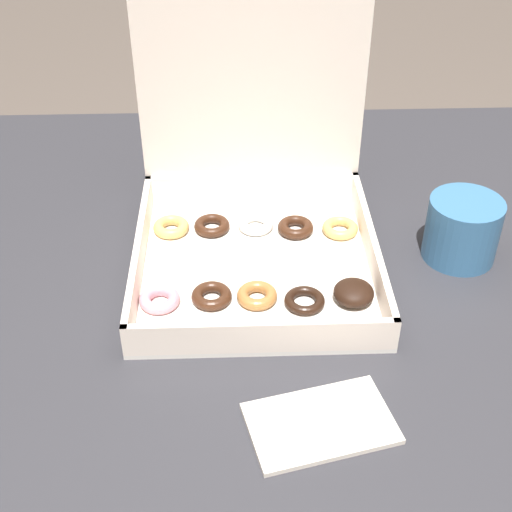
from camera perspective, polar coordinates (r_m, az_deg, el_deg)
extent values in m
cube|color=#2D2D33|center=(0.96, 3.61, -0.25)|extent=(1.27, 0.84, 0.03)
cube|color=silver|center=(0.91, 0.00, -0.86)|extent=(0.30, 0.32, 0.01)
cube|color=silver|center=(0.78, 0.40, -6.49)|extent=(0.30, 0.01, 0.04)
cube|color=silver|center=(1.03, -0.31, 5.47)|extent=(0.30, 0.01, 0.04)
cube|color=silver|center=(0.91, -9.34, 0.10)|extent=(0.01, 0.32, 0.04)
cube|color=silver|center=(0.92, 9.26, 0.50)|extent=(0.01, 0.32, 0.04)
cube|color=silver|center=(0.96, -0.36, 14.69)|extent=(0.30, 0.01, 0.31)
torus|color=pink|center=(0.86, -7.73, -3.46)|extent=(0.05, 0.05, 0.01)
torus|color=#381E11|center=(0.86, -3.57, -3.21)|extent=(0.05, 0.05, 0.01)
torus|color=#9E6633|center=(0.85, 0.08, -3.18)|extent=(0.05, 0.05, 0.01)
torus|color=black|center=(0.85, 3.91, -3.58)|extent=(0.05, 0.05, 0.01)
ellipsoid|color=black|center=(0.86, 7.82, -2.92)|extent=(0.05, 0.05, 0.03)
torus|color=tan|center=(0.98, -6.80, 2.32)|extent=(0.05, 0.05, 0.01)
torus|color=#381E11|center=(0.97, -3.55, 2.44)|extent=(0.05, 0.05, 0.01)
torus|color=white|center=(0.98, -0.02, 2.57)|extent=(0.05, 0.05, 0.01)
torus|color=#381E11|center=(0.97, 3.18, 2.30)|extent=(0.05, 0.05, 0.01)
torus|color=tan|center=(0.97, 6.74, 2.23)|extent=(0.05, 0.05, 0.01)
cylinder|color=teal|center=(0.95, 16.18, 2.06)|extent=(0.09, 0.09, 0.08)
cylinder|color=black|center=(0.93, 16.57, 3.95)|extent=(0.08, 0.08, 0.01)
cube|color=silver|center=(0.73, 5.18, -13.19)|extent=(0.16, 0.12, 0.01)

